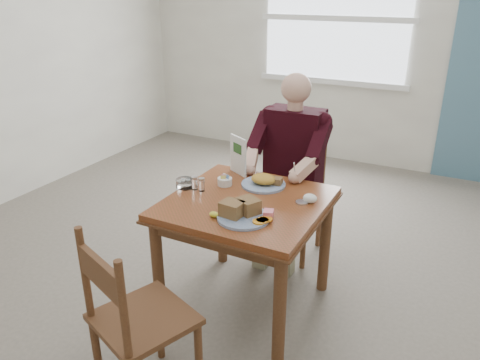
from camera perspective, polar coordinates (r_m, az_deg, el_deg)
The scene contains 16 objects.
floor at distance 3.17m, azimuth 0.71°, elevation -14.80°, with size 6.00×6.00×0.00m, color #665E53.
wall_back at distance 5.40m, azimuth 15.75°, elevation 16.21°, with size 5.50×5.50×0.00m, color white.
lemon_wedge at distance 2.58m, azimuth -3.18°, elevation -4.23°, with size 0.06×0.04×0.03m, color yellow.
napkin at distance 2.77m, azimuth 8.54°, elevation -2.22°, with size 0.08×0.07×0.05m, color white.
metal_dish at distance 2.77m, azimuth 7.55°, elevation -2.71°, with size 0.08×0.08×0.01m, color silver.
window at distance 5.45m, azimuth 11.59°, elevation 18.74°, with size 1.72×0.04×1.42m.
table at distance 2.83m, azimuth 0.77°, elevation -4.49°, with size 0.92×0.92×0.75m.
chair_far at distance 3.56m, azimuth 6.48°, elevation -1.55°, with size 0.42×0.42×0.95m.
chair_near at distance 2.34m, azimuth -12.68°, elevation -16.43°, with size 0.54×0.54×0.95m.
diner at distance 3.36m, azimuth 6.18°, elevation 3.06°, with size 0.53×0.56×1.39m.
near_plate at distance 2.56m, azimuth 0.37°, elevation -3.90°, with size 0.35×0.35×0.10m.
far_plate at distance 2.97m, azimuth 3.00°, elevation -0.18°, with size 0.31×0.31×0.08m.
caddy at distance 2.98m, azimuth -1.86°, elevation -0.18°, with size 0.11×0.11×0.07m.
shakers at distance 2.91m, azimuth -5.12°, elevation -0.45°, with size 0.09×0.04×0.09m.
creamer at distance 2.97m, azimuth -6.73°, elevation -0.37°, with size 0.14×0.14×0.05m.
menu at distance 3.12m, azimuth -0.22°, elevation 3.04°, with size 0.16×0.10×0.26m.
Camera 1 is at (1.12, -2.26, 1.93)m, focal length 35.00 mm.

